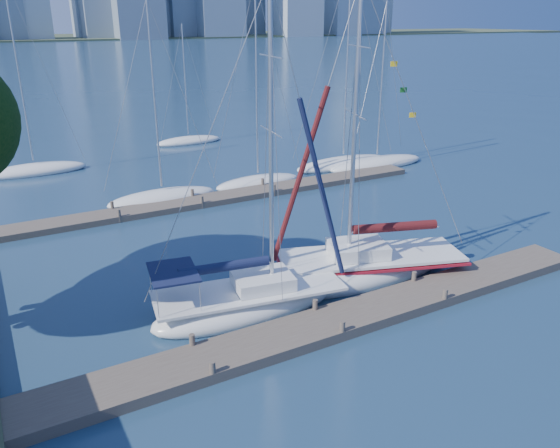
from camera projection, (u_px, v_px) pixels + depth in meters
ground at (328, 329)px, 20.42m from camera, size 700.00×700.00×0.00m
near_dock at (328, 324)px, 20.35m from camera, size 26.00×2.00×0.40m
far_dock at (212, 199)px, 34.32m from camera, size 30.00×1.80×0.36m
sailboat_navy at (249, 288)px, 21.36m from camera, size 8.37×3.93×12.71m
sailboat_maroon at (370, 255)px, 24.34m from camera, size 9.24×5.53×12.99m
bg_boat_1 at (163, 197)px, 34.46m from camera, size 7.30×4.00×12.30m
bg_boat_3 at (258, 182)px, 37.73m from camera, size 6.52×3.03×13.49m
bg_boat_4 at (343, 163)px, 42.39m from camera, size 8.59×3.79×15.30m
bg_boat_5 at (377, 163)px, 42.41m from camera, size 8.78×5.57×12.37m
bg_boat_6 at (35, 170)px, 40.54m from camera, size 7.62×4.60×14.09m
bg_boat_7 at (189, 141)px, 50.28m from camera, size 6.39×3.76×10.69m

